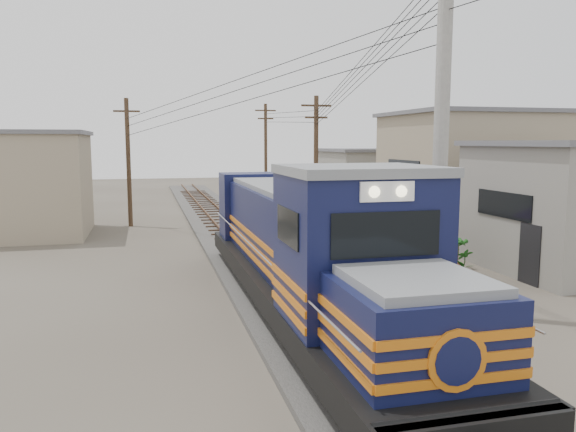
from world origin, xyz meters
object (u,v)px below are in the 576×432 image
object	(u,v)px
vendor	(432,237)
billboard	(414,197)
market_umbrella	(413,215)
locomotive	(307,251)

from	to	relation	value
vendor	billboard	bearing A→B (deg)	55.21
vendor	market_umbrella	bearing A→B (deg)	48.66
locomotive	market_umbrella	xyz separation A→B (m)	(5.26, 4.28, 0.27)
locomotive	billboard	bearing A→B (deg)	34.16
locomotive	vendor	size ratio (longest dim) A/B	9.10
locomotive	market_umbrella	world-z (taller)	locomotive
vendor	locomotive	bearing A→B (deg)	45.00
billboard	vendor	size ratio (longest dim) A/B	2.09
market_umbrella	vendor	world-z (taller)	market_umbrella
billboard	vendor	xyz separation A→B (m)	(2.21, 2.68, -1.88)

